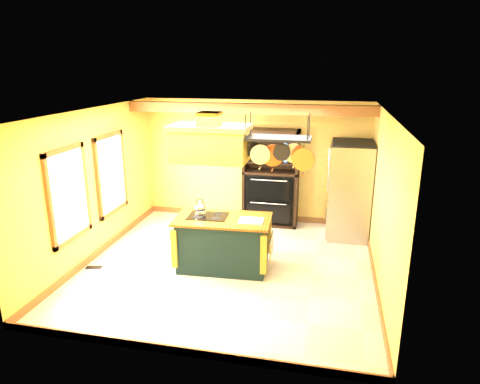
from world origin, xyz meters
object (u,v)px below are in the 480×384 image
at_px(kitchen_island, 223,242).
at_px(refrigerator, 349,192).
at_px(pot_rack, 278,146).
at_px(hutch, 271,187).
at_px(range_hood, 210,142).

distance_m(kitchen_island, refrigerator, 2.95).
xyz_separation_m(kitchen_island, refrigerator, (2.14, 1.97, 0.47)).
bearing_deg(pot_rack, hutch, 100.37).
bearing_deg(range_hood, hutch, 73.70).
xyz_separation_m(pot_rack, refrigerator, (1.23, 1.97, -1.26)).
distance_m(kitchen_island, range_hood, 1.77).
bearing_deg(pot_rack, refrigerator, 58.14).
bearing_deg(kitchen_island, refrigerator, 39.52).
distance_m(range_hood, refrigerator, 3.32).
xyz_separation_m(pot_rack, hutch, (-0.43, 2.34, -1.37)).
bearing_deg(refrigerator, pot_rack, -121.86).
distance_m(kitchen_island, hutch, 2.42).
height_order(refrigerator, hutch, hutch).
relative_size(range_hood, pot_rack, 1.12).
xyz_separation_m(range_hood, refrigerator, (2.34, 1.97, -1.29)).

